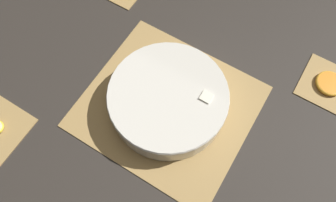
# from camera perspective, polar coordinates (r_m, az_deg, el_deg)

# --- Properties ---
(ground_plane) EXTENTS (6.00, 6.00, 0.00)m
(ground_plane) POSITION_cam_1_polar(r_m,az_deg,el_deg) (0.85, -0.00, -0.95)
(ground_plane) COLOR #2D2823
(bamboo_mat_center) EXTENTS (0.42, 0.38, 0.01)m
(bamboo_mat_center) POSITION_cam_1_polar(r_m,az_deg,el_deg) (0.85, -0.00, -0.87)
(bamboo_mat_center) COLOR #A8844C
(bamboo_mat_center) RESTS_ON ground_plane
(coaster_mat_near_left) EXTENTS (0.14, 0.14, 0.01)m
(coaster_mat_near_left) POSITION_cam_1_polar(r_m,az_deg,el_deg) (0.98, 26.17, 2.56)
(coaster_mat_near_left) COLOR #A8844C
(coaster_mat_near_left) RESTS_ON ground_plane
(fruit_salad_bowl) EXTENTS (0.30, 0.30, 0.08)m
(fruit_salad_bowl) POSITION_cam_1_polar(r_m,az_deg,el_deg) (0.81, 0.00, 0.32)
(fruit_salad_bowl) COLOR silver
(fruit_salad_bowl) RESTS_ON bamboo_mat_center
(orange_slice_whole) EXTENTS (0.07, 0.07, 0.01)m
(orange_slice_whole) POSITION_cam_1_polar(r_m,az_deg,el_deg) (0.97, 26.36, 2.77)
(orange_slice_whole) COLOR orange
(orange_slice_whole) RESTS_ON coaster_mat_near_left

